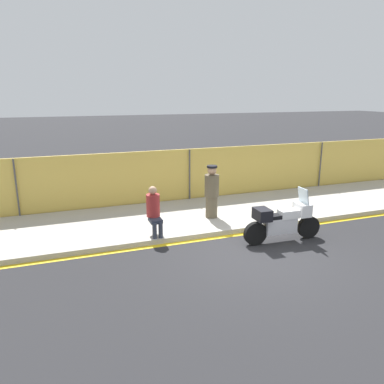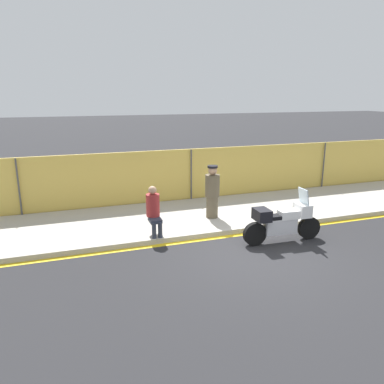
# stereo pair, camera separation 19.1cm
# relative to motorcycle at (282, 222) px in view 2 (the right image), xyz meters

# --- Properties ---
(ground_plane) EXTENTS (120.00, 120.00, 0.00)m
(ground_plane) POSITION_rel_motorcycle_xyz_m (-1.08, -0.43, -0.57)
(ground_plane) COLOR #262628
(sidewalk) EXTENTS (41.92, 3.40, 0.14)m
(sidewalk) POSITION_rel_motorcycle_xyz_m (-1.08, 2.60, -0.50)
(sidewalk) COLOR #ADA89E
(sidewalk) RESTS_ON ground_plane
(curb_paint_stripe) EXTENTS (41.92, 0.18, 0.01)m
(curb_paint_stripe) POSITION_rel_motorcycle_xyz_m (-1.08, 0.81, -0.57)
(curb_paint_stripe) COLOR gold
(curb_paint_stripe) RESTS_ON ground_plane
(storefront_fence) EXTENTS (39.83, 0.17, 1.94)m
(storefront_fence) POSITION_rel_motorcycle_xyz_m (-1.08, 4.39, 0.40)
(storefront_fence) COLOR gold
(storefront_fence) RESTS_ON ground_plane
(motorcycle) EXTENTS (2.24, 0.55, 1.43)m
(motorcycle) POSITION_rel_motorcycle_xyz_m (0.00, 0.00, 0.00)
(motorcycle) COLOR black
(motorcycle) RESTS_ON ground_plane
(officer_standing) EXTENTS (0.44, 0.44, 1.61)m
(officer_standing) POSITION_rel_motorcycle_xyz_m (-1.14, 2.13, 0.38)
(officer_standing) COLOR brown
(officer_standing) RESTS_ON sidewalk
(person_seated_on_curb) EXTENTS (0.36, 0.67, 1.31)m
(person_seated_on_curb) POSITION_rel_motorcycle_xyz_m (-3.14, 1.37, 0.30)
(person_seated_on_curb) COLOR #2D3342
(person_seated_on_curb) RESTS_ON sidewalk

